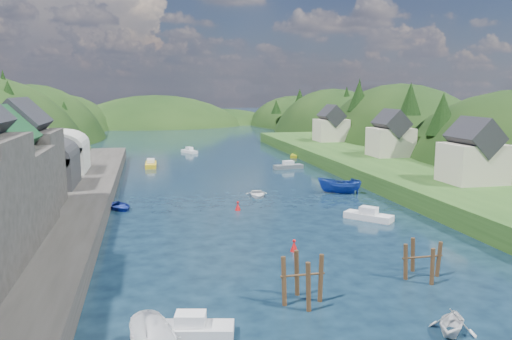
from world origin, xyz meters
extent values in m
plane|color=black|center=(0.00, 50.00, 0.00)|extent=(600.00, 600.00, 0.00)
ellipsoid|color=black|center=(-45.00, 118.00, -8.43)|extent=(44.00, 75.56, 48.19)
ellipsoid|color=black|center=(-45.00, 160.00, -6.82)|extent=(44.00, 75.56, 39.00)
ellipsoid|color=black|center=(45.00, 75.00, -8.40)|extent=(36.00, 75.56, 48.00)
ellipsoid|color=black|center=(45.00, 118.00, -7.78)|extent=(36.00, 75.56, 44.49)
ellipsoid|color=black|center=(45.00, 160.00, -6.30)|extent=(36.00, 75.56, 36.00)
ellipsoid|color=black|center=(-10.00, 170.00, -10.00)|extent=(80.00, 60.00, 44.00)
ellipsoid|color=black|center=(18.00, 180.00, -12.00)|extent=(70.00, 56.00, 36.00)
cone|color=black|center=(-37.47, 63.84, 12.78)|extent=(4.73, 4.73, 6.03)
cone|color=black|center=(-40.49, 73.12, 13.82)|extent=(4.34, 4.34, 8.45)
cone|color=black|center=(-40.44, 80.91, 8.82)|extent=(5.28, 5.28, 5.97)
cone|color=black|center=(-43.71, 93.86, 11.88)|extent=(4.77, 4.77, 5.68)
cone|color=black|center=(-34.12, 103.14, 8.59)|extent=(4.07, 4.07, 5.20)
cone|color=black|center=(-41.74, 116.66, 9.74)|extent=(4.56, 4.56, 8.07)
cone|color=black|center=(-40.96, 124.61, 8.26)|extent=(4.75, 4.75, 5.86)
cone|color=black|center=(-38.29, 136.92, 9.06)|extent=(4.27, 4.27, 7.41)
cone|color=black|center=(34.68, 41.17, 10.18)|extent=(5.29, 5.29, 7.10)
cone|color=black|center=(34.15, 50.92, 12.49)|extent=(4.07, 4.07, 6.02)
cone|color=black|center=(40.76, 61.90, 8.10)|extent=(3.40, 3.40, 5.66)
cone|color=black|center=(42.53, 74.50, 11.18)|extent=(4.94, 4.94, 8.31)
cone|color=black|center=(35.84, 77.83, 12.61)|extent=(5.25, 5.25, 7.13)
cone|color=black|center=(42.07, 91.57, 12.87)|extent=(3.36, 3.36, 8.82)
cone|color=black|center=(43.12, 102.76, 11.15)|extent=(4.57, 4.57, 7.99)
cone|color=black|center=(40.01, 121.15, 9.37)|extent=(3.59, 3.59, 6.87)
cone|color=black|center=(36.86, 128.00, 11.52)|extent=(4.14, 4.14, 5.86)
cone|color=black|center=(31.61, 138.86, 8.08)|extent=(3.83, 3.83, 4.86)
cube|color=#2D2B28|center=(-24.00, 20.00, 1.00)|extent=(12.00, 110.00, 2.00)
cube|color=#2D2B28|center=(-26.00, 21.00, 6.00)|extent=(7.00, 8.00, 8.00)
cube|color=black|center=(-26.00, 21.00, 10.84)|extent=(5.15, 8.32, 5.15)
cube|color=#2D2D30|center=(-26.00, 33.00, 4.00)|extent=(7.00, 9.00, 4.00)
cylinder|color=#2D2D30|center=(-26.00, 33.00, 6.00)|extent=(7.00, 9.00, 7.00)
cube|color=#B2B2A8|center=(-26.00, 45.00, 4.00)|extent=(7.00, 9.00, 4.00)
cylinder|color=#B2B2A8|center=(-26.00, 45.00, 6.00)|extent=(7.00, 9.00, 7.00)
cube|color=#234719|center=(25.00, 40.00, 1.20)|extent=(16.00, 120.00, 2.40)
cube|color=beige|center=(27.00, 22.00, 4.90)|extent=(7.00, 6.00, 5.00)
cube|color=black|center=(27.00, 22.00, 8.24)|extent=(5.15, 6.24, 5.15)
cube|color=beige|center=(29.00, 48.00, 4.90)|extent=(7.00, 6.00, 5.00)
cube|color=black|center=(29.00, 48.00, 8.24)|extent=(5.15, 6.24, 5.15)
cube|color=beige|center=(28.00, 75.00, 4.90)|extent=(7.00, 6.00, 5.00)
cube|color=black|center=(28.00, 75.00, 8.24)|extent=(5.15, 6.24, 5.15)
cylinder|color=#382314|center=(-2.38, -3.26, 1.36)|extent=(0.32, 0.32, 3.92)
cylinder|color=#382314|center=(-3.65, -1.98, 1.36)|extent=(0.32, 0.32, 3.92)
cylinder|color=#382314|center=(-4.93, -3.26, 1.36)|extent=(0.32, 0.32, 3.92)
cylinder|color=#382314|center=(-3.65, -4.53, 1.36)|extent=(0.32, 0.32, 3.92)
cylinder|color=#382314|center=(-3.65, -3.26, 1.99)|extent=(3.06, 0.16, 0.16)
cylinder|color=#382314|center=(8.01, -0.81, 1.07)|extent=(0.32, 0.32, 3.34)
cylinder|color=#382314|center=(6.63, 0.57, 1.07)|extent=(0.32, 0.32, 3.34)
cylinder|color=#382314|center=(5.25, -0.81, 1.07)|extent=(0.32, 0.32, 3.34)
cylinder|color=#382314|center=(6.63, -2.19, 1.07)|extent=(0.32, 0.32, 3.34)
cylinder|color=#382314|center=(6.63, -0.81, 1.65)|extent=(3.31, 0.16, 0.16)
cone|color=#B10E10|center=(-1.06, 7.32, 0.45)|extent=(0.70, 0.70, 0.90)
sphere|color=#B10E10|center=(-1.06, 7.32, 0.95)|extent=(0.30, 0.30, 0.30)
cone|color=#B10E10|center=(-3.23, 23.33, 0.45)|extent=(0.70, 0.70, 0.90)
sphere|color=#B10E10|center=(-3.23, 23.33, 0.95)|extent=(0.30, 0.30, 0.30)
cube|color=gold|center=(-12.99, 59.66, 0.37)|extent=(2.11, 5.96, 0.83)
cube|color=silver|center=(-12.99, 59.66, 1.18)|extent=(1.42, 2.11, 0.70)
imported|color=navy|center=(-17.00, 27.01, 0.33)|extent=(4.87, 5.53, 0.95)
imported|color=silver|center=(3.70, -9.12, 0.71)|extent=(4.30, 4.33, 1.73)
cube|color=silver|center=(10.07, 16.00, 0.33)|extent=(4.84, 5.07, 0.74)
cube|color=silver|center=(10.07, 16.00, 1.09)|extent=(2.14, 2.19, 0.70)
cube|color=silver|center=(-4.29, 78.91, 0.30)|extent=(3.51, 4.98, 0.67)
cube|color=silver|center=(-4.29, 78.91, 1.02)|extent=(1.72, 1.99, 0.70)
cube|color=gold|center=(17.00, 67.37, 0.26)|extent=(2.88, 4.41, 0.59)
imported|color=#1B3A99|center=(12.17, 29.89, 1.00)|extent=(6.37, 4.33, 2.30)
cube|color=silver|center=(-11.37, -6.15, 0.32)|extent=(5.24, 2.68, 0.70)
cube|color=silver|center=(-11.37, -6.15, 1.05)|extent=(1.96, 1.50, 0.70)
imported|color=white|center=(0.77, 30.57, 0.28)|extent=(3.49, 4.53, 0.87)
cube|color=#575F64|center=(11.31, 52.35, 0.34)|extent=(5.54, 2.53, 0.75)
cube|color=silver|center=(11.31, 52.35, 1.10)|extent=(2.03, 1.49, 0.70)
camera|label=1|loc=(-13.45, -33.51, 14.20)|focal=35.00mm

